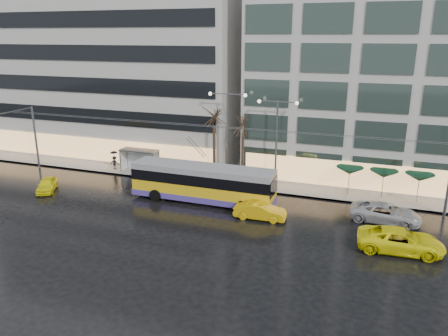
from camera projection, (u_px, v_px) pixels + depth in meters
The scene contains 22 objects.
ground at pixel (161, 220), 35.89m from camera, with size 140.00×140.00×0.00m, color black.
sidewalk at pixel (237, 173), 47.84m from camera, with size 80.00×10.00×0.15m, color gray.
kerb at pixel (222, 187), 43.38m from camera, with size 80.00×0.10×0.15m, color slate.
building_left at pixel (114, 63), 54.85m from camera, with size 34.00×14.00×22.00m, color #B9B6B0.
building_right at pixel (417, 55), 43.19m from camera, with size 32.00×14.00×25.00m, color #B9B6B0.
trolleybus at pixel (203, 184), 39.32m from camera, with size 13.16×5.16×6.09m.
catenary at pixel (208, 148), 41.47m from camera, with size 42.24×5.12×7.00m.
bus_shelter at pixel (137, 155), 47.63m from camera, with size 4.20×1.60×2.51m.
street_lamp_near at pixel (227, 125), 43.22m from camera, with size 3.96×0.36×9.03m.
street_lamp_far at pixel (277, 131), 41.69m from camera, with size 3.96×0.36×8.53m.
tree_a at pixel (214, 113), 43.55m from camera, with size 3.20×3.20×8.40m.
tree_b at pixel (243, 121), 42.98m from camera, with size 3.20×3.20×7.70m.
parasol_a at pixel (350, 171), 40.59m from camera, with size 2.50×2.50×2.65m.
parasol_b at pixel (384, 174), 39.63m from camera, with size 2.50×2.50×2.65m.
parasol_c at pixel (420, 177), 38.67m from camera, with size 2.50×2.50×2.65m.
taxi_a at pixel (47, 185), 42.27m from camera, with size 1.52×3.78×1.29m, color #F6F00C.
taxi_b at pixel (260, 211), 35.85m from camera, with size 1.50×4.29×1.41m, color yellow.
taxi_c at pixel (401, 240), 30.47m from camera, with size 2.70×5.85×1.63m, color #FFF50D.
sedan_silver at pixel (386, 213), 35.23m from camera, with size 2.56×5.55×1.54m, color #B5B4B9.
pedestrian_a at pixel (157, 159), 47.64m from camera, with size 1.08×1.10×2.19m.
pedestrian_b at pixel (153, 161), 48.65m from camera, with size 0.98×0.78×1.92m.
pedestrian_c at pixel (114, 159), 48.51m from camera, with size 1.03×0.92×2.11m.
Camera 1 is at (15.95, -29.41, 14.61)m, focal length 35.00 mm.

